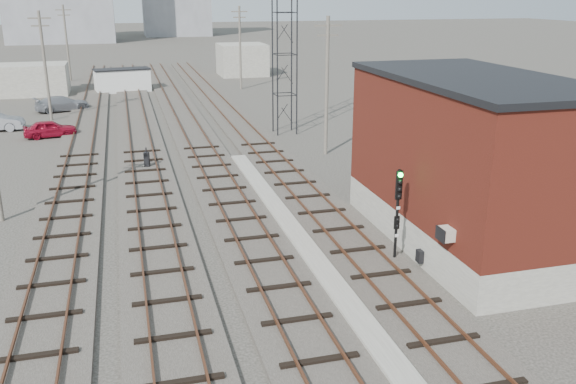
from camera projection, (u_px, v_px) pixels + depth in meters
name	position (u px, v px, depth m)	size (l,w,h in m)	color
ground	(181.00, 89.00, 68.95)	(320.00, 320.00, 0.00)	#282621
track_right	(237.00, 123.00, 50.28)	(3.20, 90.00, 0.39)	#332D28
track_mid_right	(189.00, 126.00, 49.29)	(3.20, 90.00, 0.39)	#332D28
track_mid_left	(138.00, 129.00, 48.30)	(3.20, 90.00, 0.39)	#332D28
track_left	(85.00, 132.00, 47.30)	(3.20, 90.00, 0.39)	#332D28
platform_curb	(297.00, 237.00, 26.85)	(0.90, 28.00, 0.26)	gray
brick_building	(470.00, 161.00, 25.66)	(6.54, 12.20, 7.22)	gray
lattice_tower	(285.00, 34.00, 45.05)	(1.60, 1.60, 15.00)	black
utility_pole_left_b	(45.00, 63.00, 50.60)	(1.80, 0.24, 9.00)	#595147
utility_pole_left_c	(67.00, 41.00, 73.52)	(1.80, 0.24, 9.00)	#595147
utility_pole_right_a	(327.00, 83.00, 39.72)	(1.80, 0.24, 9.00)	#595147
utility_pole_right_b	(240.00, 46.00, 67.23)	(1.80, 0.24, 9.00)	#595147
shed_left	(28.00, 80.00, 64.48)	(8.00, 5.00, 3.20)	gray
shed_right	(242.00, 60.00, 79.73)	(6.00, 6.00, 4.00)	gray
signal_mast	(398.00, 209.00, 24.02)	(0.40, 0.41, 3.90)	gray
switch_stand	(147.00, 160.00, 37.40)	(0.38, 0.38, 1.30)	black
site_trailer	(122.00, 80.00, 66.57)	(6.29, 3.54, 2.50)	white
car_red	(50.00, 129.00, 45.78)	(1.53, 3.79, 1.29)	maroon
car_grey	(62.00, 104.00, 55.80)	(1.94, 4.78, 1.39)	gray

